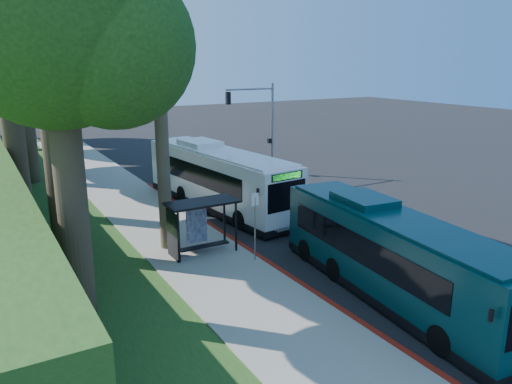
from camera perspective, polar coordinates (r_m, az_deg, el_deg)
ground at (r=29.03m, az=4.20°, el=-2.61°), size 140.00×140.00×0.00m
sidewalk at (r=25.81m, az=-9.39°, el=-4.90°), size 4.50×70.00×0.12m
red_curb at (r=23.31m, az=-0.49°, el=-6.88°), size 0.25×30.00×0.13m
grass_verge at (r=29.27m, az=-23.47°, el=-3.63°), size 8.00×70.00×0.06m
bus_shelter at (r=22.74m, az=-6.88°, el=-2.88°), size 3.20×1.51×2.55m
stop_sign_pole at (r=21.62m, az=-0.11°, el=-2.95°), size 0.35×0.06×3.17m
traffic_signal_pole at (r=38.40m, az=0.57°, el=8.48°), size 4.10×0.30×7.00m
tree_2 at (r=39.03m, az=-25.57°, el=16.10°), size 8.82×8.40×15.12m
tree_4 at (r=54.99m, az=-26.53°, el=14.44°), size 8.40×8.00×14.14m
tree_5 at (r=63.03m, az=-26.09°, el=13.66°), size 7.35×7.00×12.86m
tree_6 at (r=17.07m, az=-21.71°, el=17.25°), size 7.56×7.20×13.74m
white_bus at (r=30.08m, az=-4.42°, el=1.71°), size 4.07×13.10×3.84m
teal_bus at (r=19.42m, az=15.20°, el=-6.80°), size 3.65×11.89×3.49m
pickup at (r=33.03m, az=2.91°, el=0.96°), size 4.26×6.08×1.54m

